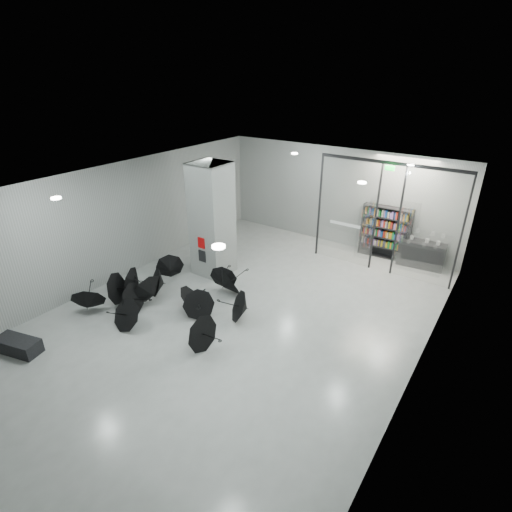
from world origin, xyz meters
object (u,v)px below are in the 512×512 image
Objects in this scene: column at (212,220)px; umbrella_cluster at (166,299)px; shop_counter at (421,254)px; bench at (18,345)px; bookshelf at (385,232)px.

umbrella_cluster is (0.36, -2.75, -1.69)m from column.
shop_counter is at bearing 52.36° from umbrella_cluster.
bench is at bearing -101.35° from column.
bookshelf reaches higher than shop_counter.
bench is 0.59× the size of bookshelf.
bookshelf is at bearing 47.28° from bench.
shop_counter is 9.44m from umbrella_cluster.
bookshelf is 1.25× the size of shop_counter.
column reaches higher than bookshelf.
umbrella_cluster is at bearing 51.26° from bench.
bench is 0.74× the size of shop_counter.
umbrella_cluster is (1.65, 3.71, 0.11)m from bench.
umbrella_cluster is at bearing -82.58° from column.
bench is 0.22× the size of umbrella_cluster.
bench is 4.06m from umbrella_cluster.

